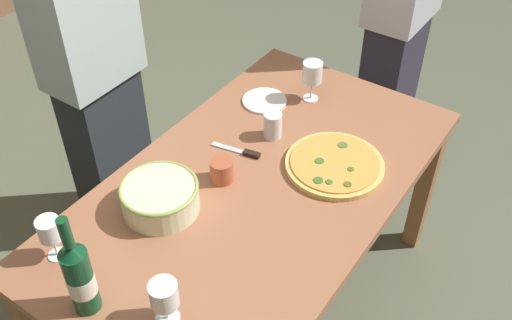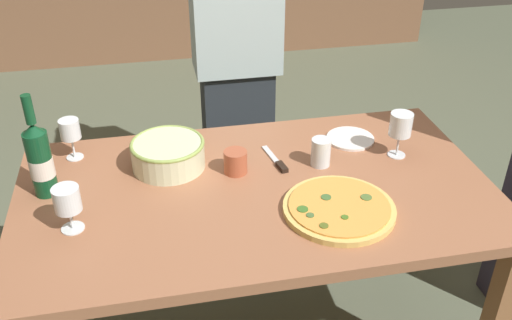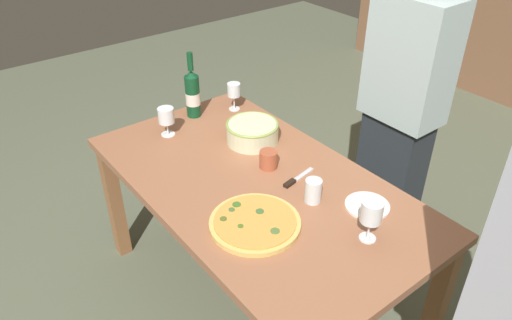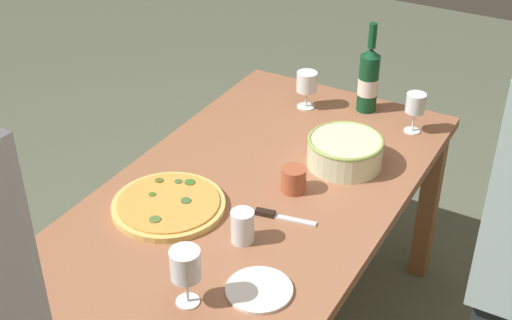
{
  "view_description": "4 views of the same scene",
  "coord_description": "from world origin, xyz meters",
  "views": [
    {
      "loc": [
        -1.23,
        -0.84,
        2.17
      ],
      "look_at": [
        0.0,
        0.0,
        0.86
      ],
      "focal_mm": 41.24,
      "sensor_mm": 36.0,
      "label": 1
    },
    {
      "loc": [
        -0.32,
        -1.56,
        1.84
      ],
      "look_at": [
        0.0,
        0.0,
        0.86
      ],
      "focal_mm": 40.19,
      "sensor_mm": 36.0,
      "label": 2
    },
    {
      "loc": [
        1.37,
        -1.06,
        2.0
      ],
      "look_at": [
        0.0,
        0.0,
        0.86
      ],
      "focal_mm": 34.14,
      "sensor_mm": 36.0,
      "label": 3
    },
    {
      "loc": [
        1.66,
        0.94,
        2.06
      ],
      "look_at": [
        0.0,
        0.0,
        0.86
      ],
      "focal_mm": 49.58,
      "sensor_mm": 36.0,
      "label": 4
    }
  ],
  "objects": [
    {
      "name": "dining_table",
      "position": [
        0.0,
        0.0,
        0.66
      ],
      "size": [
        1.6,
        0.9,
        0.75
      ],
      "color": "#9C6243",
      "rests_on": "ground"
    },
    {
      "name": "wine_glass_near_pizza",
      "position": [
        0.55,
        0.1,
        0.87
      ],
      "size": [
        0.08,
        0.08,
        0.17
      ],
      "color": "white",
      "rests_on": "dining_table"
    },
    {
      "name": "side_plate",
      "position": [
        0.42,
        0.25,
        0.76
      ],
      "size": [
        0.18,
        0.18,
        0.01
      ],
      "primitive_type": "cylinder",
      "color": "white",
      "rests_on": "dining_table"
    },
    {
      "name": "person_host",
      "position": [
        0.08,
        0.87,
        0.85
      ],
      "size": [
        0.38,
        0.24,
        1.66
      ],
      "rotation": [
        0.0,
        0.0,
        -1.67
      ],
      "color": "#262C32",
      "rests_on": "ground"
    },
    {
      "name": "wine_glass_by_bottle",
      "position": [
        -0.61,
        0.32,
        0.86
      ],
      "size": [
        0.07,
        0.07,
        0.15
      ],
      "color": "white",
      "rests_on": "dining_table"
    },
    {
      "name": "wine_bottle",
      "position": [
        -0.69,
        0.11,
        0.88
      ],
      "size": [
        0.08,
        0.08,
        0.36
      ],
      "color": "#0F4223",
      "rests_on": "dining_table"
    },
    {
      "name": "cup_amber",
      "position": [
        -0.05,
        0.11,
        0.79
      ],
      "size": [
        0.08,
        0.08,
        0.08
      ],
      "primitive_type": "cylinder",
      "color": "#AF5436",
      "rests_on": "dining_table"
    },
    {
      "name": "wine_glass_far_left",
      "position": [
        -0.59,
        -0.11,
        0.86
      ],
      "size": [
        0.08,
        0.08,
        0.15
      ],
      "color": "white",
      "rests_on": "dining_table"
    },
    {
      "name": "pizza",
      "position": [
        0.23,
        -0.18,
        0.76
      ],
      "size": [
        0.36,
        0.36,
        0.03
      ],
      "color": "#E0BC61",
      "rests_on": "dining_table"
    },
    {
      "name": "cup_ceramic",
      "position": [
        0.25,
        0.1,
        0.8
      ],
      "size": [
        0.07,
        0.07,
        0.1
      ],
      "primitive_type": "cylinder",
      "color": "white",
      "rests_on": "dining_table"
    },
    {
      "name": "ground_plane",
      "position": [
        0.0,
        0.0,
        0.0
      ],
      "size": [
        8.0,
        8.0,
        0.0
      ],
      "primitive_type": "plane",
      "color": "#5B634D"
    },
    {
      "name": "pizza_knife",
      "position": [
        0.11,
        0.13,
        0.76
      ],
      "size": [
        0.06,
        0.2,
        0.02
      ],
      "color": "silver",
      "rests_on": "dining_table"
    },
    {
      "name": "serving_bowl",
      "position": [
        -0.28,
        0.19,
        0.8
      ],
      "size": [
        0.26,
        0.26,
        0.1
      ],
      "color": "beige",
      "rests_on": "dining_table"
    }
  ]
}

